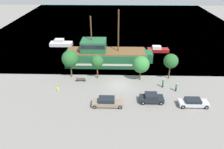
# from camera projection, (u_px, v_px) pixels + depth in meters

# --- Properties ---
(ground_plane) EXTENTS (160.00, 160.00, 0.00)m
(ground_plane) POSITION_uv_depth(u_px,v_px,m) (120.00, 85.00, 40.45)
(ground_plane) COLOR gray
(water_surface) EXTENTS (80.00, 80.00, 0.00)m
(water_surface) POSITION_uv_depth(u_px,v_px,m) (119.00, 24.00, 79.33)
(water_surface) COLOR teal
(water_surface) RESTS_ON ground
(pirate_ship) EXTENTS (18.78, 5.40, 11.92)m
(pirate_ship) POSITION_uv_depth(u_px,v_px,m) (105.00, 55.00, 47.77)
(pirate_ship) COLOR #1E5633
(pirate_ship) RESTS_ON water_surface
(moored_boat_dockside) EXTENTS (5.31, 1.91, 1.47)m
(moored_boat_dockside) POSITION_uv_depth(u_px,v_px,m) (158.00, 50.00, 55.00)
(moored_boat_dockside) COLOR maroon
(moored_boat_dockside) RESTS_ON water_surface
(moored_boat_outer) EXTENTS (5.88, 2.19, 1.87)m
(moored_boat_outer) POSITION_uv_depth(u_px,v_px,m) (61.00, 43.00, 58.68)
(moored_boat_outer) COLOR silver
(moored_boat_outer) RESTS_ON water_surface
(parked_car_curb_front) EXTENTS (3.84, 1.95, 1.52)m
(parked_car_curb_front) POSITION_uv_depth(u_px,v_px,m) (151.00, 98.00, 35.44)
(parked_car_curb_front) COLOR black
(parked_car_curb_front) RESTS_ON ground_plane
(parked_car_curb_mid) EXTENTS (4.60, 1.81, 1.30)m
(parked_car_curb_mid) POSITION_uv_depth(u_px,v_px,m) (193.00, 102.00, 34.48)
(parked_car_curb_mid) COLOR #B7BCC6
(parked_car_curb_mid) RESTS_ON ground_plane
(parked_car_curb_rear) EXTENTS (4.85, 1.82, 1.49)m
(parked_car_curb_rear) POSITION_uv_depth(u_px,v_px,m) (107.00, 102.00, 34.50)
(parked_car_curb_rear) COLOR #7F705B
(parked_car_curb_rear) RESTS_ON ground_plane
(fire_hydrant) EXTENTS (0.42, 0.25, 0.76)m
(fire_hydrant) POSITION_uv_depth(u_px,v_px,m) (58.00, 89.00, 38.57)
(fire_hydrant) COLOR yellow
(fire_hydrant) RESTS_ON ground_plane
(bench_promenade_east) EXTENTS (1.74, 0.45, 0.85)m
(bench_promenade_east) POSITION_uv_depth(u_px,v_px,m) (81.00, 79.00, 41.53)
(bench_promenade_east) COLOR #4C4742
(bench_promenade_east) RESTS_ON ground_plane
(pedestrian_walking_near) EXTENTS (0.32, 0.32, 1.61)m
(pedestrian_walking_near) POSITION_uv_depth(u_px,v_px,m) (176.00, 87.00, 38.31)
(pedestrian_walking_near) COLOR #232838
(pedestrian_walking_near) RESTS_ON ground_plane
(pedestrian_walking_far) EXTENTS (0.32, 0.32, 1.69)m
(pedestrian_walking_far) POSITION_uv_depth(u_px,v_px,m) (163.00, 83.00, 39.44)
(pedestrian_walking_far) COLOR #232838
(pedestrian_walking_far) RESTS_ON ground_plane
(tree_row_east) EXTENTS (3.18, 3.18, 5.51)m
(tree_row_east) POSITION_uv_depth(u_px,v_px,m) (70.00, 59.00, 41.63)
(tree_row_east) COLOR brown
(tree_row_east) RESTS_ON ground_plane
(tree_row_mideast) EXTENTS (2.41, 2.41, 4.80)m
(tree_row_mideast) POSITION_uv_depth(u_px,v_px,m) (97.00, 61.00, 41.33)
(tree_row_mideast) COLOR brown
(tree_row_mideast) RESTS_ON ground_plane
(tree_row_midwest) EXTENTS (3.21, 3.21, 4.90)m
(tree_row_midwest) POSITION_uv_depth(u_px,v_px,m) (141.00, 64.00, 40.81)
(tree_row_midwest) COLOR brown
(tree_row_midwest) RESTS_ON ground_plane
(tree_row_west) EXTENTS (2.75, 2.75, 5.12)m
(tree_row_west) POSITION_uv_depth(u_px,v_px,m) (171.00, 61.00, 41.08)
(tree_row_west) COLOR brown
(tree_row_west) RESTS_ON ground_plane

